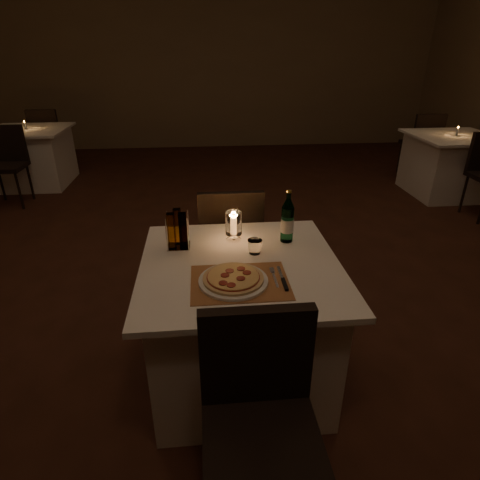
{
  "coord_description": "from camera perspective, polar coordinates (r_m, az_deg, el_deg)",
  "views": [
    {
      "loc": [
        -0.16,
        -2.6,
        1.72
      ],
      "look_at": [
        0.01,
        -0.84,
        0.86
      ],
      "focal_mm": 30.0,
      "sensor_mm": 36.0,
      "label": 1
    }
  ],
  "objects": [
    {
      "name": "neighbor_candle_left",
      "position": [
        6.08,
        -28.27,
        14.17
      ],
      "size": [
        0.03,
        0.03,
        0.11
      ],
      "color": "white",
      "rests_on": "neighbor_table_left"
    },
    {
      "name": "knife",
      "position": [
        1.85,
        6.25,
        -5.92
      ],
      "size": [
        0.02,
        0.22,
        0.01
      ],
      "color": "black",
      "rests_on": "placemat"
    },
    {
      "name": "neighbor_candle_right",
      "position": [
        5.65,
        28.52,
        13.43
      ],
      "size": [
        0.03,
        0.03,
        0.11
      ],
      "color": "white",
      "rests_on": "neighbor_table_right"
    },
    {
      "name": "chair_near",
      "position": [
        1.57,
        2.76,
        -22.41
      ],
      "size": [
        0.42,
        0.42,
        0.9
      ],
      "color": "black",
      "rests_on": "ground"
    },
    {
      "name": "tumbler",
      "position": [
        2.09,
        2.11,
        -0.96
      ],
      "size": [
        0.08,
        0.08,
        0.08
      ],
      "primitive_type": null,
      "color": "white",
      "rests_on": "main_table"
    },
    {
      "name": "fork",
      "position": [
        1.9,
        4.85,
        -5.1
      ],
      "size": [
        0.02,
        0.18,
        0.0
      ],
      "color": "silver",
      "rests_on": "placemat"
    },
    {
      "name": "neighbor_table_left",
      "position": [
        6.15,
        -27.45,
        10.44
      ],
      "size": [
        1.0,
        1.0,
        0.74
      ],
      "color": "white",
      "rests_on": "ground"
    },
    {
      "name": "cruet_caddy",
      "position": [
        2.15,
        -8.87,
        1.28
      ],
      "size": [
        0.12,
        0.12,
        0.21
      ],
      "color": "white",
      "rests_on": "main_table"
    },
    {
      "name": "chair_far",
      "position": [
        2.73,
        -1.39,
        0.49
      ],
      "size": [
        0.42,
        0.42,
        0.9
      ],
      "color": "black",
      "rests_on": "ground"
    },
    {
      "name": "wall_back",
      "position": [
        7.62,
        -4.7,
        24.22
      ],
      "size": [
        8.0,
        0.02,
        3.0
      ],
      "primitive_type": "cube",
      "color": "#876F4F",
      "rests_on": "ground"
    },
    {
      "name": "neighbor_chair_la",
      "position": [
        5.48,
        -30.32,
        10.11
      ],
      "size": [
        0.42,
        0.42,
        0.9
      ],
      "color": "black",
      "rests_on": "ground"
    },
    {
      "name": "neighbor_chair_rb",
      "position": [
        6.29,
        24.64,
        12.94
      ],
      "size": [
        0.42,
        0.42,
        0.9
      ],
      "color": "black",
      "rests_on": "ground"
    },
    {
      "name": "placemat",
      "position": [
        1.85,
        -0.03,
        -6.01
      ],
      "size": [
        0.45,
        0.34,
        0.0
      ],
      "primitive_type": "cube",
      "color": "#A56739",
      "rests_on": "main_table"
    },
    {
      "name": "pizza",
      "position": [
        1.84,
        -0.96,
        -5.39
      ],
      "size": [
        0.28,
        0.28,
        0.02
      ],
      "color": "#D8B77F",
      "rests_on": "plate"
    },
    {
      "name": "water_bottle",
      "position": [
        2.2,
        6.75,
        2.68
      ],
      "size": [
        0.07,
        0.07,
        0.29
      ],
      "color": "#5CAC7B",
      "rests_on": "main_table"
    },
    {
      "name": "floor",
      "position": [
        3.13,
        -1.71,
        -7.65
      ],
      "size": [
        8.0,
        10.0,
        0.02
      ],
      "primitive_type": "cube",
      "color": "#422015",
      "rests_on": "ground"
    },
    {
      "name": "neighbor_table_right",
      "position": [
        5.73,
        27.64,
        9.43
      ],
      "size": [
        1.0,
        1.0,
        0.74
      ],
      "color": "white",
      "rests_on": "ground"
    },
    {
      "name": "main_table",
      "position": [
        2.21,
        0.05,
        -11.61
      ],
      "size": [
        1.0,
        1.0,
        0.74
      ],
      "color": "white",
      "rests_on": "ground"
    },
    {
      "name": "hurricane_candle",
      "position": [
        2.2,
        -0.91,
        2.26
      ],
      "size": [
        0.09,
        0.09,
        0.17
      ],
      "color": "white",
      "rests_on": "main_table"
    },
    {
      "name": "plate",
      "position": [
        1.85,
        -0.96,
        -5.82
      ],
      "size": [
        0.32,
        0.32,
        0.01
      ],
      "primitive_type": "cylinder",
      "color": "white",
      "rests_on": "placemat"
    },
    {
      "name": "neighbor_chair_lb",
      "position": [
        6.77,
        -25.72,
        13.52
      ],
      "size": [
        0.42,
        0.42,
        0.9
      ],
      "color": "black",
      "rests_on": "ground"
    }
  ]
}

